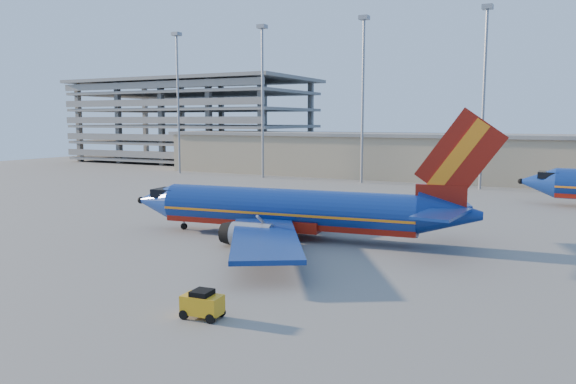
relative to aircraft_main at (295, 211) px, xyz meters
The scene contains 6 objects.
ground 6.14m from the aircraft_main, 168.22° to the left, with size 220.00×220.00×0.00m, color slate.
terminal_building 59.34m from the aircraft_main, 85.60° to the left, with size 122.00×16.00×8.50m.
parking_garage 101.43m from the aircraft_main, 131.90° to the left, with size 62.00×32.00×21.40m.
light_mast_row 49.46m from the aircraft_main, 90.55° to the left, with size 101.60×1.60×28.65m.
aircraft_main is the anchor object (origin of this frame).
baggage_tug 22.22m from the aircraft_main, 77.06° to the right, with size 2.34×1.53×1.61m.
Camera 1 is at (28.45, -47.36, 10.97)m, focal length 35.00 mm.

